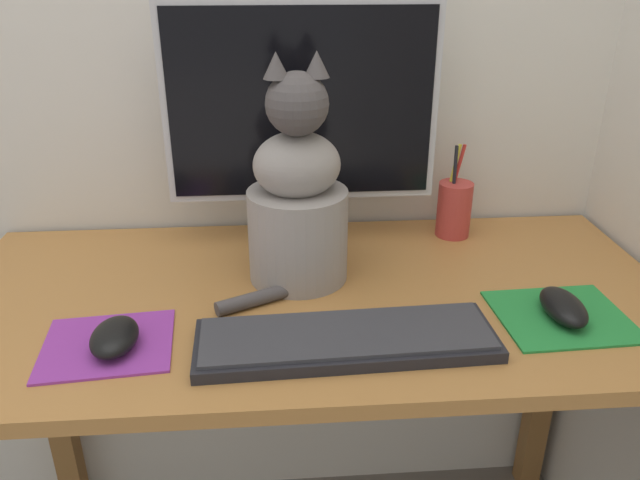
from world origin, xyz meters
TOP-DOWN VIEW (x-y plane):
  - desk at (0.00, 0.00)m, footprint 1.21×0.59m
  - monitor at (-0.01, 0.20)m, footprint 0.49×0.17m
  - keyboard at (0.04, -0.16)m, footprint 0.44×0.15m
  - mousepad_left at (-0.31, -0.13)m, footprint 0.20×0.18m
  - mousepad_right at (0.38, -0.11)m, footprint 0.21×0.18m
  - computer_mouse_left at (-0.29, -0.15)m, footprint 0.07×0.10m
  - computer_mouse_right at (0.38, -0.11)m, footprint 0.06×0.11m
  - cat at (-0.02, 0.06)m, footprint 0.23×0.23m
  - pen_cup at (0.30, 0.21)m, footprint 0.07×0.07m

SIDE VIEW (x-z plane):
  - desk at x=0.00m, z-range 0.25..0.98m
  - mousepad_left at x=-0.31m, z-range 0.73..0.73m
  - mousepad_right at x=0.38m, z-range 0.73..0.73m
  - keyboard at x=0.04m, z-range 0.73..0.75m
  - computer_mouse_left at x=-0.29m, z-range 0.73..0.77m
  - computer_mouse_right at x=0.38m, z-range 0.73..0.77m
  - pen_cup at x=0.30m, z-range 0.69..0.88m
  - cat at x=-0.02m, z-range 0.68..1.06m
  - monitor at x=-0.01m, z-range 0.75..1.20m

